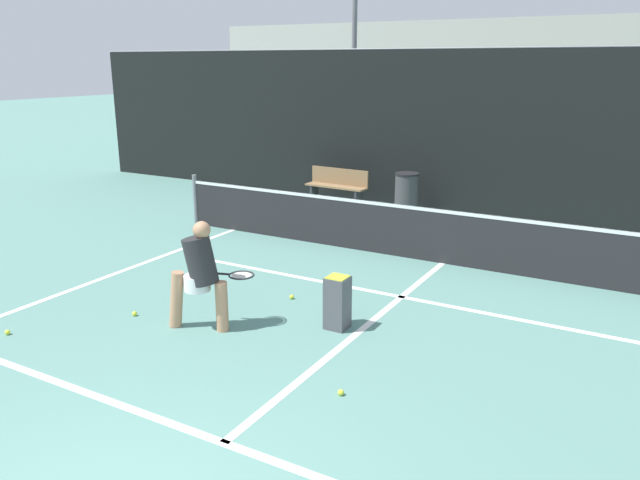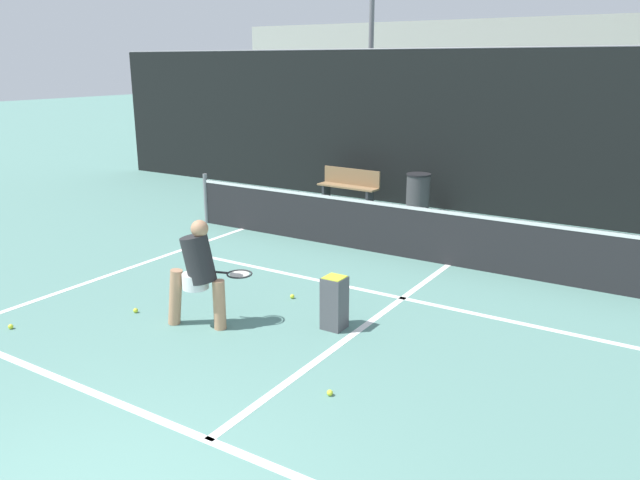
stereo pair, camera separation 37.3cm
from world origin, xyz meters
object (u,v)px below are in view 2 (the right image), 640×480
Objects in this scene: trash_bin at (418,193)px; parked_car at (422,162)px; courtside_bench at (349,185)px; player_practicing at (198,271)px; ball_hopper at (334,301)px.

parked_car is (-1.51, 3.76, 0.11)m from trash_bin.
player_practicing is at bearing -71.77° from courtside_bench.
courtside_bench is at bearing -94.33° from parked_car.
courtside_bench is 1.75× the size of trash_bin.
parked_car reaches higher than courtside_bench.
courtside_bench is (-3.50, 6.55, 0.10)m from ball_hopper.
ball_hopper is 0.78× the size of trash_bin.
courtside_bench is (-1.99, 7.44, -0.31)m from player_practicing.
ball_hopper is at bearing -75.47° from trash_bin.
player_practicing is at bearing -81.40° from parked_car.
ball_hopper is at bearing -72.73° from parked_car.
trash_bin reaches higher than ball_hopper.
player_practicing reaches higher than ball_hopper.
trash_bin is at bearing 73.50° from player_practicing.
player_practicing is 11.36m from parked_car.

